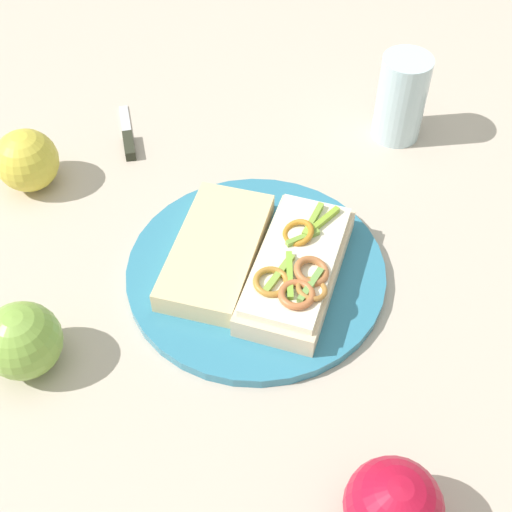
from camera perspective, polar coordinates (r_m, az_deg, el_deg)
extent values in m
plane|color=#BFAE9C|center=(0.77, 0.00, -1.57)|extent=(2.00, 2.00, 0.00)
cylinder|color=teal|center=(0.77, 0.00, -1.28)|extent=(0.28, 0.28, 0.01)
cube|color=beige|center=(0.74, 3.31, -1.16)|extent=(0.20, 0.14, 0.03)
cube|color=#F6EACD|center=(0.73, 3.38, -0.28)|extent=(0.19, 0.13, 0.01)
torus|color=#B76B3B|center=(0.71, 4.53, -1.23)|extent=(0.05, 0.05, 0.01)
torus|color=#BA6738|center=(0.69, 3.33, -3.14)|extent=(0.05, 0.05, 0.01)
torus|color=#B57B2D|center=(0.70, 1.25, -2.11)|extent=(0.04, 0.04, 0.01)
torus|color=#AE7433|center=(0.70, 4.55, -2.69)|extent=(0.05, 0.05, 0.01)
torus|color=#B8731F|center=(0.74, 3.44, 1.90)|extent=(0.05, 0.05, 0.02)
cube|color=#8BB03D|center=(0.76, 4.65, 2.95)|extent=(0.05, 0.03, 0.01)
cube|color=#75A34B|center=(0.70, 4.46, -2.40)|extent=(0.04, 0.03, 0.01)
cube|color=#8BAE40|center=(0.71, 1.85, -1.48)|extent=(0.05, 0.04, 0.01)
cube|color=#79A23B|center=(0.74, 3.82, 1.49)|extent=(0.02, 0.04, 0.01)
cube|color=#8BB131|center=(0.76, 5.59, 2.96)|extent=(0.04, 0.04, 0.01)
cube|color=#83B938|center=(0.71, 2.75, -1.56)|extent=(0.06, 0.01, 0.01)
cube|color=beige|center=(0.76, -3.24, 0.44)|extent=(0.19, 0.13, 0.03)
sphere|color=gold|center=(0.89, -18.13, 7.40)|extent=(0.11, 0.11, 0.08)
sphere|color=#B7102B|center=(0.61, 11.09, -19.43)|extent=(0.11, 0.11, 0.08)
sphere|color=#82AE43|center=(0.71, -18.46, -6.54)|extent=(0.10, 0.10, 0.08)
cylinder|color=silver|center=(0.92, 11.72, 12.46)|extent=(0.06, 0.06, 0.11)
cube|color=silver|center=(0.97, -10.57, 10.73)|extent=(0.07, 0.02, 0.00)
cube|color=#2B2D20|center=(0.93, -10.28, 8.83)|extent=(0.05, 0.02, 0.01)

